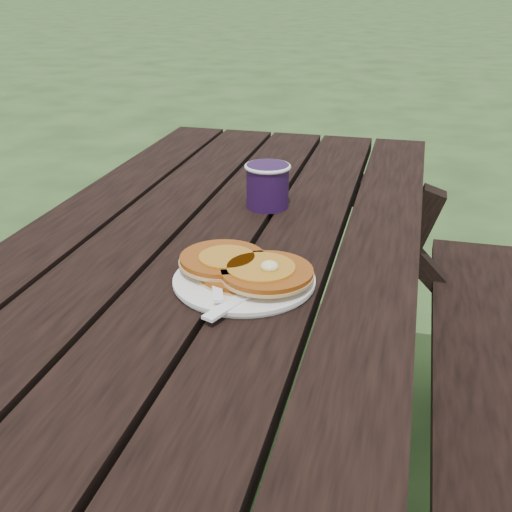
% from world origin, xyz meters
% --- Properties ---
extents(picnic_table, '(1.36, 1.80, 0.75)m').
position_xyz_m(picnic_table, '(0.00, 0.00, 0.37)').
color(picnic_table, black).
rests_on(picnic_table, ground).
extents(plate, '(0.24, 0.24, 0.01)m').
position_xyz_m(plate, '(0.10, -0.10, 0.76)').
color(plate, white).
rests_on(plate, picnic_table).
extents(pancake_stack, '(0.22, 0.17, 0.04)m').
position_xyz_m(pancake_stack, '(0.11, -0.09, 0.77)').
color(pancake_stack, '#994811').
rests_on(pancake_stack, plate).
extents(knife, '(0.09, 0.17, 0.00)m').
position_xyz_m(knife, '(0.12, -0.16, 0.76)').
color(knife, white).
rests_on(knife, plate).
extents(fork, '(0.09, 0.16, 0.01)m').
position_xyz_m(fork, '(0.07, -0.15, 0.77)').
color(fork, white).
rests_on(fork, plate).
extents(coffee_cup, '(0.10, 0.10, 0.09)m').
position_xyz_m(coffee_cup, '(0.06, 0.26, 0.80)').
color(coffee_cup, '#220D34').
rests_on(coffee_cup, picnic_table).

